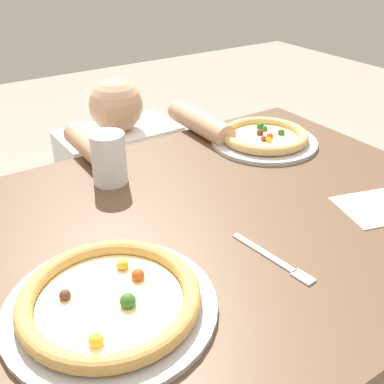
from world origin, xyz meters
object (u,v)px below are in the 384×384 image
at_px(pizza_far, 264,138).
at_px(fork, 275,260).
at_px(diner_seated, 126,212).
at_px(pizza_near, 110,301).
at_px(water_cup_clear, 109,158).

distance_m(pizza_far, fork, 0.57).
bearing_deg(pizza_far, fork, -128.88).
bearing_deg(diner_seated, fork, -94.32).
distance_m(pizza_near, water_cup_clear, 0.47).
height_order(pizza_far, diner_seated, diner_seated).
height_order(pizza_near, water_cup_clear, water_cup_clear).
relative_size(pizza_far, diner_seated, 0.36).
xyz_separation_m(pizza_near, water_cup_clear, (0.19, 0.42, 0.05)).
bearing_deg(pizza_far, pizza_near, -150.29).
relative_size(water_cup_clear, fork, 0.65).
distance_m(pizza_near, pizza_far, 0.79).
distance_m(water_cup_clear, diner_seated, 0.59).
height_order(water_cup_clear, fork, water_cup_clear).
distance_m(pizza_near, diner_seated, 0.96).
relative_size(water_cup_clear, diner_seated, 0.15).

